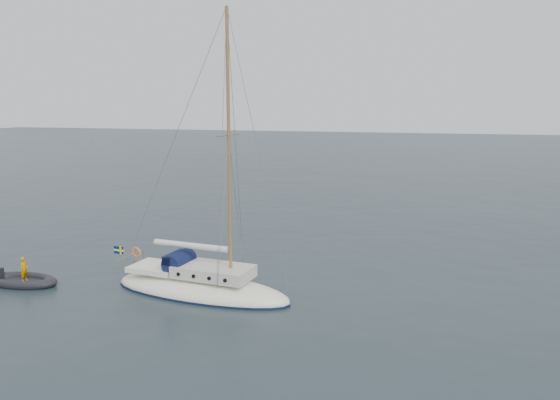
% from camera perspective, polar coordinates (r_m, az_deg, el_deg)
% --- Properties ---
extents(ground, '(300.00, 300.00, 0.00)m').
position_cam_1_polar(ground, '(28.65, -0.50, -8.51)').
color(ground, black).
rests_on(ground, ground).
extents(sailboat, '(9.76, 2.92, 13.90)m').
position_cam_1_polar(sailboat, '(26.84, -8.29, -7.56)').
color(sailboat, white).
rests_on(sailboat, ground).
extents(dinghy, '(3.03, 1.37, 0.44)m').
position_cam_1_polar(dinghy, '(31.51, -13.04, -6.68)').
color(dinghy, '#4F4E53').
rests_on(dinghy, ground).
extents(rib, '(3.95, 1.80, 1.47)m').
position_cam_1_polar(rib, '(31.11, -25.41, -7.55)').
color(rib, black).
rests_on(rib, ground).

